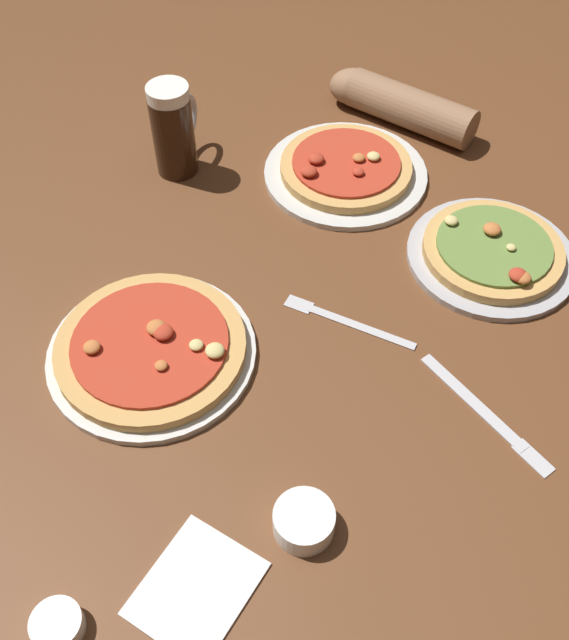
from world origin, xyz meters
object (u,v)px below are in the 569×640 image
Objects in this scene: diner_arm at (396,103)px; pizza_plate_near at (151,349)px; pizza_plate_far at (492,252)px; fork_left at (346,321)px; ramekin_butter at (304,521)px; napkin_folded at (196,588)px; knife_right at (485,412)px; beer_mug_dark at (174,129)px; pizza_plate_side at (345,170)px; ramekin_sauce at (58,625)px.

pizza_plate_near is at bearing -114.27° from diner_arm.
pizza_plate_far is 0.29m from fork_left.
ramekin_butter is 0.15m from napkin_folded.
napkin_folded is 0.47m from knife_right.
knife_right is (0.59, -0.45, -0.08)m from beer_mug_dark.
fork_left is (0.28, 0.12, -0.01)m from pizza_plate_near.
pizza_plate_near is 1.78× the size of beer_mug_dark.
pizza_plate_near is at bearing 115.56° from napkin_folded.
pizza_plate_far and pizza_plate_side have the same top height.
pizza_plate_side is 0.71m from ramekin_butter.
fork_left is at bearing 63.11° from ramekin_sauce.
ramekin_sauce is 0.41× the size of napkin_folded.
fork_left is (0.01, 0.35, -0.02)m from ramekin_butter.
ramekin_sauce is at bearing -152.60° from napkin_folded.
napkin_folded reaches higher than fork_left.
pizza_plate_far is at bearing 31.18° from pizza_plate_near.
beer_mug_dark is 1.21× the size of napkin_folded.
beer_mug_dark is 0.82× the size of fork_left.
pizza_plate_side is 5.01× the size of ramekin_sauce.
pizza_plate_side reaches higher than napkin_folded.
ramekin_butter is at bearing -61.90° from beer_mug_dark.
ramekin_sauce is 0.16m from napkin_folded.
diner_arm is at bearing 118.45° from pizza_plate_far.
pizza_plate_side is at bearing 118.94° from knife_right.
beer_mug_dark is at bearing -173.92° from pizza_plate_side.
diner_arm reaches higher than ramekin_sauce.
pizza_plate_side is at bearing 93.46° from ramekin_butter.
pizza_plate_side is at bearing 97.98° from fork_left.
pizza_plate_far is 0.92× the size of diner_arm.
beer_mug_dark is 0.74m from knife_right.
beer_mug_dark reaches higher than pizza_plate_far.
diner_arm is (0.15, 1.01, 0.04)m from napkin_folded.
knife_right is at bearing 43.21° from napkin_folded.
pizza_plate_side is 0.81m from napkin_folded.
pizza_plate_far is 1.47× the size of knife_right.
ramekin_butter is at bearing -91.16° from fork_left.
knife_right is at bearing 39.13° from ramekin_sauce.
pizza_plate_side is 0.56m from knife_right.
pizza_plate_side is 1.00× the size of diner_arm.
pizza_plate_side is (0.23, 0.48, -0.00)m from pizza_plate_near.
beer_mug_dark is at bearing 107.47° from napkin_folded.
ramekin_butter is 0.90m from diner_arm.
pizza_plate_near is 1.46× the size of fork_left.
knife_right is (0.49, 0.40, -0.01)m from ramekin_sauce.
beer_mug_dark is 0.49m from fork_left.
beer_mug_dark is (-0.09, 0.44, 0.07)m from pizza_plate_near.
knife_right is at bearing -74.05° from diner_arm.
beer_mug_dark reaches higher than pizza_plate_near.
ramekin_sauce is 0.63m from knife_right.
knife_right is (-0.00, -0.32, -0.01)m from pizza_plate_far.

